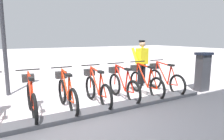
{
  "coord_description": "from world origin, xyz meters",
  "views": [
    {
      "loc": [
        -4.07,
        1.22,
        1.77
      ],
      "look_at": [
        0.5,
        -1.44,
        0.9
      ],
      "focal_mm": 32.13,
      "sensor_mm": 36.0,
      "label": 1
    }
  ],
  "objects_px": {
    "payment_kiosk": "(203,71)",
    "lamp_post": "(2,14)",
    "bike_docked_1": "(144,81)",
    "bike_docked_5": "(31,97)",
    "bike_docked_4": "(66,92)",
    "bike_docked_3": "(96,88)",
    "bike_docked_0": "(164,79)",
    "bike_docked_2": "(122,84)",
    "worker_near_rack": "(142,61)"
  },
  "relations": [
    {
      "from": "bike_docked_2",
      "to": "bike_docked_3",
      "type": "height_order",
      "value": "same"
    },
    {
      "from": "bike_docked_5",
      "to": "bike_docked_0",
      "type": "bearing_deg",
      "value": -90.0
    },
    {
      "from": "bike_docked_5",
      "to": "payment_kiosk",
      "type": "bearing_deg",
      "value": -96.21
    },
    {
      "from": "worker_near_rack",
      "to": "bike_docked_3",
      "type": "bearing_deg",
      "value": 112.59
    },
    {
      "from": "bike_docked_1",
      "to": "bike_docked_3",
      "type": "relative_size",
      "value": 1.0
    },
    {
      "from": "bike_docked_4",
      "to": "worker_near_rack",
      "type": "xyz_separation_m",
      "value": [
        0.94,
        -3.08,
        0.48
      ]
    },
    {
      "from": "payment_kiosk",
      "to": "bike_docked_2",
      "type": "relative_size",
      "value": 0.74
    },
    {
      "from": "payment_kiosk",
      "to": "bike_docked_5",
      "type": "xyz_separation_m",
      "value": [
        0.57,
        5.25,
        -0.24
      ]
    },
    {
      "from": "bike_docked_4",
      "to": "bike_docked_5",
      "type": "bearing_deg",
      "value": 90.0
    },
    {
      "from": "bike_docked_0",
      "to": "worker_near_rack",
      "type": "bearing_deg",
      "value": 11.39
    },
    {
      "from": "bike_docked_0",
      "to": "bike_docked_5",
      "type": "distance_m",
      "value": 4.09
    },
    {
      "from": "lamp_post",
      "to": "bike_docked_3",
      "type": "bearing_deg",
      "value": -136.03
    },
    {
      "from": "payment_kiosk",
      "to": "bike_docked_1",
      "type": "distance_m",
      "value": 2.08
    },
    {
      "from": "lamp_post",
      "to": "worker_near_rack",
      "type": "bearing_deg",
      "value": -104.95
    },
    {
      "from": "worker_near_rack",
      "to": "lamp_post",
      "type": "relative_size",
      "value": 0.45
    },
    {
      "from": "bike_docked_3",
      "to": "worker_near_rack",
      "type": "distance_m",
      "value": 2.5
    },
    {
      "from": "bike_docked_0",
      "to": "lamp_post",
      "type": "height_order",
      "value": "lamp_post"
    },
    {
      "from": "payment_kiosk",
      "to": "lamp_post",
      "type": "relative_size",
      "value": 0.35
    },
    {
      "from": "bike_docked_5",
      "to": "worker_near_rack",
      "type": "xyz_separation_m",
      "value": [
        0.94,
        -3.9,
        0.48
      ]
    },
    {
      "from": "bike_docked_1",
      "to": "lamp_post",
      "type": "xyz_separation_m",
      "value": [
        2.08,
        3.64,
        2.0
      ]
    },
    {
      "from": "bike_docked_4",
      "to": "lamp_post",
      "type": "bearing_deg",
      "value": 29.77
    },
    {
      "from": "payment_kiosk",
      "to": "bike_docked_2",
      "type": "xyz_separation_m",
      "value": [
        0.57,
        2.8,
        -0.24
      ]
    },
    {
      "from": "bike_docked_0",
      "to": "worker_near_rack",
      "type": "height_order",
      "value": "worker_near_rack"
    },
    {
      "from": "bike_docked_2",
      "to": "bike_docked_0",
      "type": "bearing_deg",
      "value": -90.0
    },
    {
      "from": "bike_docked_1",
      "to": "bike_docked_4",
      "type": "relative_size",
      "value": 1.0
    },
    {
      "from": "bike_docked_2",
      "to": "worker_near_rack",
      "type": "xyz_separation_m",
      "value": [
        0.94,
        -1.45,
        0.48
      ]
    },
    {
      "from": "bike_docked_0",
      "to": "bike_docked_3",
      "type": "distance_m",
      "value": 2.45
    },
    {
      "from": "bike_docked_1",
      "to": "bike_docked_5",
      "type": "distance_m",
      "value": 3.27
    },
    {
      "from": "bike_docked_3",
      "to": "lamp_post",
      "type": "relative_size",
      "value": 0.47
    },
    {
      "from": "bike_docked_5",
      "to": "worker_near_rack",
      "type": "height_order",
      "value": "worker_near_rack"
    },
    {
      "from": "bike_docked_3",
      "to": "bike_docked_5",
      "type": "bearing_deg",
      "value": 90.0
    },
    {
      "from": "bike_docked_1",
      "to": "bike_docked_3",
      "type": "height_order",
      "value": "same"
    },
    {
      "from": "lamp_post",
      "to": "bike_docked_2",
      "type": "bearing_deg",
      "value": -126.38
    },
    {
      "from": "payment_kiosk",
      "to": "bike_docked_4",
      "type": "height_order",
      "value": "payment_kiosk"
    },
    {
      "from": "bike_docked_4",
      "to": "bike_docked_5",
      "type": "xyz_separation_m",
      "value": [
        0.0,
        0.82,
        0.0
      ]
    },
    {
      "from": "worker_near_rack",
      "to": "bike_docked_1",
      "type": "bearing_deg",
      "value": 146.3
    },
    {
      "from": "bike_docked_0",
      "to": "worker_near_rack",
      "type": "distance_m",
      "value": 1.07
    },
    {
      "from": "bike_docked_5",
      "to": "lamp_post",
      "type": "height_order",
      "value": "lamp_post"
    },
    {
      "from": "bike_docked_4",
      "to": "bike_docked_3",
      "type": "bearing_deg",
      "value": -90.0
    },
    {
      "from": "bike_docked_2",
      "to": "lamp_post",
      "type": "xyz_separation_m",
      "value": [
        2.08,
        2.83,
        2.0
      ]
    },
    {
      "from": "bike_docked_1",
      "to": "worker_near_rack",
      "type": "distance_m",
      "value": 1.23
    },
    {
      "from": "bike_docked_0",
      "to": "bike_docked_3",
      "type": "height_order",
      "value": "same"
    },
    {
      "from": "payment_kiosk",
      "to": "lamp_post",
      "type": "bearing_deg",
      "value": 64.74
    },
    {
      "from": "payment_kiosk",
      "to": "worker_near_rack",
      "type": "distance_m",
      "value": 2.04
    },
    {
      "from": "payment_kiosk",
      "to": "bike_docked_1",
      "type": "bearing_deg",
      "value": 73.9
    },
    {
      "from": "bike_docked_1",
      "to": "bike_docked_2",
      "type": "height_order",
      "value": "same"
    },
    {
      "from": "bike_docked_1",
      "to": "bike_docked_4",
      "type": "height_order",
      "value": "same"
    },
    {
      "from": "bike_docked_2",
      "to": "bike_docked_3",
      "type": "distance_m",
      "value": 0.82
    },
    {
      "from": "lamp_post",
      "to": "bike_docked_0",
      "type": "bearing_deg",
      "value": -115.02
    },
    {
      "from": "bike_docked_2",
      "to": "lamp_post",
      "type": "distance_m",
      "value": 4.04
    }
  ]
}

